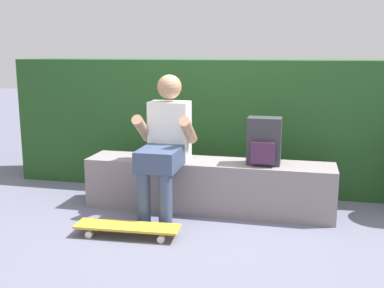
{
  "coord_description": "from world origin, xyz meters",
  "views": [
    {
      "loc": [
        0.77,
        -3.54,
        1.39
      ],
      "look_at": [
        -0.19,
        0.52,
        0.56
      ],
      "focal_mm": 43.59,
      "sensor_mm": 36.0,
      "label": 1
    }
  ],
  "objects": [
    {
      "name": "backpack_on_bench",
      "position": [
        0.48,
        0.35,
        0.64
      ],
      "size": [
        0.28,
        0.23,
        0.4
      ],
      "color": "#333338",
      "rests_on": "bench_main"
    },
    {
      "name": "skateboard_near_person",
      "position": [
        -0.48,
        -0.39,
        0.07
      ],
      "size": [
        0.81,
        0.25,
        0.09
      ],
      "color": "gold",
      "rests_on": "ground"
    },
    {
      "name": "person_skater",
      "position": [
        -0.33,
        0.15,
        0.64
      ],
      "size": [
        0.49,
        0.62,
        1.19
      ],
      "color": "white",
      "rests_on": "ground"
    },
    {
      "name": "bench_main",
      "position": [
        0.0,
        0.36,
        0.22
      ],
      "size": [
        2.17,
        0.41,
        0.44
      ],
      "color": "gray",
      "rests_on": "ground"
    },
    {
      "name": "hedge_row",
      "position": [
        -0.04,
        1.22,
        0.65
      ],
      "size": [
        4.28,
        0.68,
        1.3
      ],
      "color": "#21491F",
      "rests_on": "ground"
    },
    {
      "name": "ground_plane",
      "position": [
        0.0,
        0.0,
        0.0
      ],
      "size": [
        24.0,
        24.0,
        0.0
      ],
      "primitive_type": "plane",
      "color": "slate"
    }
  ]
}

